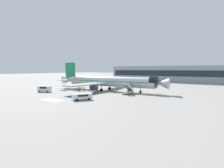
{
  "coord_description": "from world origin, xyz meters",
  "views": [
    {
      "loc": [
        39.68,
        -53.31,
        8.29
      ],
      "look_at": [
        1.08,
        -0.2,
        2.77
      ],
      "focal_mm": 28.0,
      "sensor_mm": 36.0,
      "label": 1
    }
  ],
  "objects_px": {
    "ground_crew_0": "(114,90)",
    "ground_crew_1": "(79,89)",
    "fuel_tanker": "(129,82)",
    "traffic_cone_0": "(107,92)",
    "airliner": "(108,81)",
    "terminal_building": "(173,74)",
    "service_van_0": "(82,96)",
    "service_van_1": "(44,88)",
    "ground_crew_2": "(78,88)",
    "ground_crew_3": "(84,89)",
    "baggage_cart": "(96,91)",
    "boarding_stairs_forward": "(128,91)"
  },
  "relations": [
    {
      "from": "airliner",
      "to": "boarding_stairs_forward",
      "type": "xyz_separation_m",
      "value": [
        11.07,
        -3.38,
        -2.66
      ]
    },
    {
      "from": "traffic_cone_0",
      "to": "terminal_building",
      "type": "bearing_deg",
      "value": 88.06
    },
    {
      "from": "baggage_cart",
      "to": "traffic_cone_0",
      "type": "relative_size",
      "value": 5.75
    },
    {
      "from": "baggage_cart",
      "to": "airliner",
      "type": "bearing_deg",
      "value": 25.68
    },
    {
      "from": "airliner",
      "to": "traffic_cone_0",
      "type": "height_order",
      "value": "airliner"
    },
    {
      "from": "service_van_1",
      "to": "ground_crew_2",
      "type": "height_order",
      "value": "service_van_1"
    },
    {
      "from": "baggage_cart",
      "to": "ground_crew_3",
      "type": "distance_m",
      "value": 4.57
    },
    {
      "from": "service_van_0",
      "to": "terminal_building",
      "type": "relative_size",
      "value": 0.06
    },
    {
      "from": "service_van_0",
      "to": "ground_crew_3",
      "type": "distance_m",
      "value": 18.13
    },
    {
      "from": "airliner",
      "to": "service_van_0",
      "type": "relative_size",
      "value": 8.25
    },
    {
      "from": "ground_crew_0",
      "to": "ground_crew_3",
      "type": "xyz_separation_m",
      "value": [
        -11.68,
        -3.18,
        0.02
      ]
    },
    {
      "from": "ground_crew_2",
      "to": "airliner",
      "type": "bearing_deg",
      "value": -19.67
    },
    {
      "from": "service_van_0",
      "to": "baggage_cart",
      "type": "height_order",
      "value": "service_van_0"
    },
    {
      "from": "service_van_1",
      "to": "ground_crew_3",
      "type": "distance_m",
      "value": 14.34
    },
    {
      "from": "service_van_0",
      "to": "terminal_building",
      "type": "xyz_separation_m",
      "value": [
        -1.39,
        83.71,
        4.22
      ]
    },
    {
      "from": "baggage_cart",
      "to": "ground_crew_0",
      "type": "relative_size",
      "value": 1.71
    },
    {
      "from": "fuel_tanker",
      "to": "traffic_cone_0",
      "type": "xyz_separation_m",
      "value": [
        7.7,
        -29.11,
        -1.55
      ]
    },
    {
      "from": "terminal_building",
      "to": "traffic_cone_0",
      "type": "bearing_deg",
      "value": -91.94
    },
    {
      "from": "airliner",
      "to": "service_van_0",
      "type": "bearing_deg",
      "value": 12.84
    },
    {
      "from": "airliner",
      "to": "baggage_cart",
      "type": "distance_m",
      "value": 6.06
    },
    {
      "from": "service_van_0",
      "to": "terminal_building",
      "type": "distance_m",
      "value": 83.82
    },
    {
      "from": "service_van_0",
      "to": "traffic_cone_0",
      "type": "xyz_separation_m",
      "value": [
        -3.69,
        15.52,
        -0.81
      ]
    },
    {
      "from": "terminal_building",
      "to": "ground_crew_3",
      "type": "bearing_deg",
      "value": -98.95
    },
    {
      "from": "ground_crew_1",
      "to": "ground_crew_2",
      "type": "xyz_separation_m",
      "value": [
        -1.65,
        1.28,
        0.03
      ]
    },
    {
      "from": "fuel_tanker",
      "to": "service_van_0",
      "type": "distance_m",
      "value": 46.07
    },
    {
      "from": "ground_crew_2",
      "to": "terminal_building",
      "type": "bearing_deg",
      "value": 24.2
    },
    {
      "from": "ground_crew_1",
      "to": "airliner",
      "type": "bearing_deg",
      "value": -174.4
    },
    {
      "from": "ground_crew_3",
      "to": "traffic_cone_0",
      "type": "height_order",
      "value": "ground_crew_3"
    },
    {
      "from": "baggage_cart",
      "to": "ground_crew_0",
      "type": "bearing_deg",
      "value": -37.27
    },
    {
      "from": "baggage_cart",
      "to": "service_van_0",
      "type": "bearing_deg",
      "value": -100.2
    },
    {
      "from": "traffic_cone_0",
      "to": "airliner",
      "type": "bearing_deg",
      "value": 122.72
    },
    {
      "from": "fuel_tanker",
      "to": "traffic_cone_0",
      "type": "distance_m",
      "value": 30.16
    },
    {
      "from": "fuel_tanker",
      "to": "ground_crew_1",
      "type": "height_order",
      "value": "fuel_tanker"
    },
    {
      "from": "boarding_stairs_forward",
      "to": "ground_crew_1",
      "type": "height_order",
      "value": "boarding_stairs_forward"
    },
    {
      "from": "ground_crew_1",
      "to": "baggage_cart",
      "type": "bearing_deg",
      "value": 169.75
    },
    {
      "from": "service_van_0",
      "to": "traffic_cone_0",
      "type": "relative_size",
      "value": 10.97
    },
    {
      "from": "baggage_cart",
      "to": "terminal_building",
      "type": "bearing_deg",
      "value": 43.93
    },
    {
      "from": "ground_crew_2",
      "to": "terminal_building",
      "type": "xyz_separation_m",
      "value": [
        15.12,
        69.62,
        4.28
      ]
    },
    {
      "from": "service_van_1",
      "to": "ground_crew_1",
      "type": "bearing_deg",
      "value": 109.35
    },
    {
      "from": "baggage_cart",
      "to": "traffic_cone_0",
      "type": "xyz_separation_m",
      "value": [
        5.32,
        -0.44,
        0.0
      ]
    },
    {
      "from": "ground_crew_0",
      "to": "ground_crew_1",
      "type": "height_order",
      "value": "ground_crew_0"
    },
    {
      "from": "fuel_tanker",
      "to": "terminal_building",
      "type": "height_order",
      "value": "terminal_building"
    },
    {
      "from": "ground_crew_0",
      "to": "traffic_cone_0",
      "type": "xyz_separation_m",
      "value": [
        -2.86,
        -0.78,
        -0.74
      ]
    },
    {
      "from": "airliner",
      "to": "traffic_cone_0",
      "type": "xyz_separation_m",
      "value": [
        3.22,
        -5.01,
        -3.39
      ]
    },
    {
      "from": "boarding_stairs_forward",
      "to": "terminal_building",
      "type": "bearing_deg",
      "value": 88.99
    },
    {
      "from": "terminal_building",
      "to": "baggage_cart",
      "type": "bearing_deg",
      "value": -96.42
    },
    {
      "from": "ground_crew_0",
      "to": "ground_crew_1",
      "type": "relative_size",
      "value": 1.02
    },
    {
      "from": "ground_crew_0",
      "to": "ground_crew_2",
      "type": "xyz_separation_m",
      "value": [
        -15.67,
        -2.21,
        0.01
      ]
    },
    {
      "from": "airliner",
      "to": "traffic_cone_0",
      "type": "bearing_deg",
      "value": 26.95
    },
    {
      "from": "ground_crew_2",
      "to": "traffic_cone_0",
      "type": "distance_m",
      "value": 12.91
    }
  ]
}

